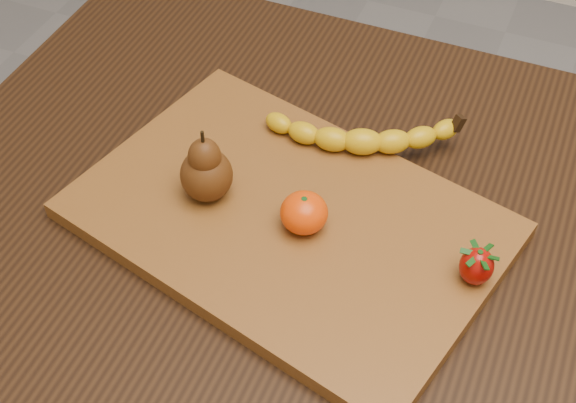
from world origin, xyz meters
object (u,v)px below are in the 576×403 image
at_px(table, 344,264).
at_px(cutting_board, 288,220).
at_px(pear, 205,164).
at_px(mandarin, 304,213).

bearing_deg(table, cutting_board, -138.91).
bearing_deg(cutting_board, table, 55.12).
xyz_separation_m(pear, mandarin, (0.12, -0.00, -0.02)).
bearing_deg(pear, cutting_board, 3.41).
height_order(table, mandarin, mandarin).
distance_m(cutting_board, pear, 0.11).
bearing_deg(cutting_board, mandarin, -9.65).
relative_size(table, cutting_board, 2.22).
xyz_separation_m(table, pear, (-0.15, -0.05, 0.16)).
height_order(cutting_board, mandarin, mandarin).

